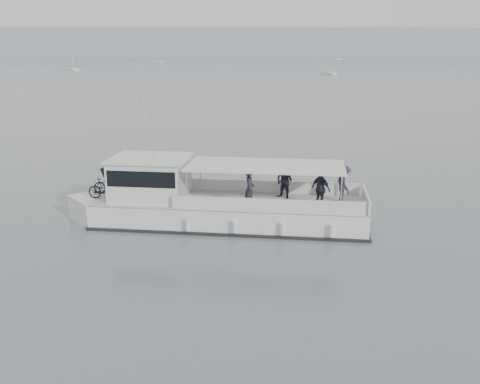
{
  "coord_description": "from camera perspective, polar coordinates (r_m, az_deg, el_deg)",
  "views": [
    {
      "loc": [
        5.54,
        -24.62,
        8.14
      ],
      "look_at": [
        6.0,
        -0.34,
        1.6
      ],
      "focal_mm": 40.0,
      "sensor_mm": 36.0,
      "label": 1
    }
  ],
  "objects": [
    {
      "name": "moored_fleet",
      "position": [
        231.34,
        -6.95,
        13.04
      ],
      "size": [
        410.24,
        348.37,
        9.4
      ],
      "color": "white",
      "rests_on": "ground"
    },
    {
      "name": "ground",
      "position": [
        26.51,
        -13.12,
        -3.21
      ],
      "size": [
        1400.0,
        1400.0,
        0.0
      ],
      "primitive_type": "plane",
      "color": "#535C62",
      "rests_on": "ground"
    },
    {
      "name": "tour_boat",
      "position": [
        25.52,
        -3.95,
        -1.21
      ],
      "size": [
        14.65,
        5.39,
        6.1
      ],
      "rotation": [
        0.0,
        0.0,
        -0.15
      ],
      "color": "white",
      "rests_on": "ground"
    },
    {
      "name": "headland",
      "position": [
        584.68,
        -1.7,
        15.64
      ],
      "size": [
        1400.0,
        90.0,
        28.0
      ],
      "primitive_type": "cube",
      "color": "#939EA8",
      "rests_on": "ground"
    }
  ]
}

